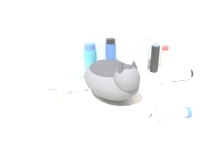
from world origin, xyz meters
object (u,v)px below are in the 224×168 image
at_px(faucet, 54,89).
at_px(hair_dryer, 173,76).
at_px(soap_pump_bottle, 143,59).
at_px(deodorant_stick, 164,58).
at_px(shampoo_bottle_tall, 111,60).
at_px(soap_bar, 42,135).
at_px(cream_tube, 172,114).
at_px(mouthwash_bottle, 91,65).
at_px(cat, 112,77).
at_px(hairspray_can_black, 155,58).

bearing_deg(faucet, hair_dryer, 17.76).
bearing_deg(soap_pump_bottle, deodorant_stick, 0.00).
height_order(shampoo_bottle_tall, soap_bar, shampoo_bottle_tall).
xyz_separation_m(cream_tube, hair_dryer, (0.23, 0.27, 0.01)).
bearing_deg(faucet, soap_pump_bottle, 34.65).
bearing_deg(cream_tube, hair_dryer, 50.32).
bearing_deg(soap_bar, mouthwash_bottle, 50.78).
distance_m(cat, cream_tube, 0.27).
distance_m(cat, hair_dryer, 0.40).
bearing_deg(deodorant_stick, hair_dryer, -110.32).
height_order(shampoo_bottle_tall, soap_pump_bottle, shampoo_bottle_tall).
bearing_deg(hair_dryer, deodorant_stick, 78.69).
bearing_deg(mouthwash_bottle, soap_bar, -129.22).
bearing_deg(shampoo_bottle_tall, cat, -112.32).
relative_size(mouthwash_bottle, hair_dryer, 1.03).
bearing_deg(hairspray_can_black, deodorant_stick, -0.00).
height_order(hairspray_can_black, deodorant_stick, hairspray_can_black).
distance_m(shampoo_bottle_tall, soap_pump_bottle, 0.20).
bearing_deg(deodorant_stick, hairspray_can_black, 180.00).
xyz_separation_m(cat, cream_tube, (0.16, -0.19, -0.10)).
bearing_deg(faucet, soap_bar, -95.51).
bearing_deg(faucet, deodorant_stick, 30.90).
xyz_separation_m(cat, soap_pump_bottle, (0.30, 0.24, -0.03)).
xyz_separation_m(mouthwash_bottle, shampoo_bottle_tall, (0.11, -0.00, 0.01)).
relative_size(hairspray_can_black, shampoo_bottle_tall, 0.81).
bearing_deg(cream_tube, cat, 130.05).
relative_size(soap_pump_bottle, hair_dryer, 1.06).
height_order(cat, soap_bar, cat).
distance_m(faucet, hairspray_can_black, 0.62).
bearing_deg(deodorant_stick, cat, -151.65).
distance_m(hairspray_can_black, shampoo_bottle_tall, 0.28).
relative_size(mouthwash_bottle, deodorant_stick, 1.34).
height_order(hairspray_can_black, soap_bar, hairspray_can_black).
distance_m(cream_tube, hair_dryer, 0.35).
xyz_separation_m(mouthwash_bottle, hair_dryer, (0.40, -0.16, -0.07)).
xyz_separation_m(mouthwash_bottle, cream_tube, (0.17, -0.43, -0.08)).
distance_m(faucet, soap_bar, 0.21).
bearing_deg(mouthwash_bottle, faucet, -141.72).
relative_size(hairspray_can_black, soap_pump_bottle, 0.85).
xyz_separation_m(faucet, mouthwash_bottle, (0.21, 0.16, 0.02)).
relative_size(hairspray_can_black, cream_tube, 1.18).
bearing_deg(cat, shampoo_bottle_tall, 151.02).
bearing_deg(cat, faucet, -115.62).
bearing_deg(mouthwash_bottle, hairspray_can_black, 0.00).
xyz_separation_m(hairspray_can_black, mouthwash_bottle, (-0.39, 0.00, 0.02)).
relative_size(hairspray_can_black, deodorant_stick, 1.16).
xyz_separation_m(faucet, soap_pump_bottle, (0.51, 0.16, 0.01)).
distance_m(deodorant_stick, shampoo_bottle_tall, 0.35).
distance_m(deodorant_stick, cream_tube, 0.52).
height_order(hair_dryer, soap_bar, hair_dryer).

